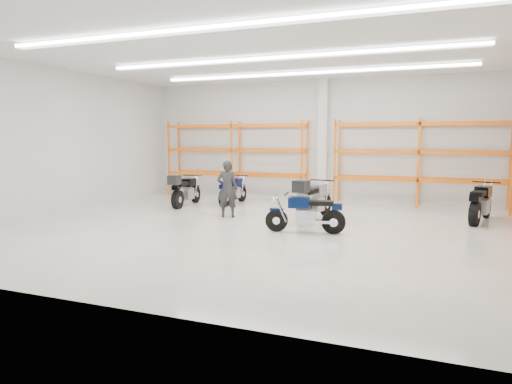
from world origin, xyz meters
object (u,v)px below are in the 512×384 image
at_px(motorcycle_main, 309,215).
at_px(structural_column, 323,140).
at_px(motorcycle_back_c, 312,200).
at_px(motorcycle_back_d, 480,204).
at_px(standing_man, 227,189).
at_px(motorcycle_back_b, 232,191).
at_px(motorcycle_back_a, 184,191).

distance_m(motorcycle_main, structural_column, 6.28).
relative_size(motorcycle_back_c, motorcycle_back_d, 1.08).
bearing_deg(standing_man, motorcycle_back_c, 171.00).
bearing_deg(motorcycle_back_c, standing_man, -171.30).
distance_m(motorcycle_back_b, motorcycle_back_c, 3.99).
relative_size(motorcycle_back_a, motorcycle_back_b, 1.07).
bearing_deg(motorcycle_back_a, motorcycle_back_b, 37.12).
height_order(motorcycle_back_c, structural_column, structural_column).
height_order(motorcycle_back_c, motorcycle_back_d, motorcycle_back_c).
height_order(motorcycle_back_d, structural_column, structural_column).
xyz_separation_m(motorcycle_back_a, motorcycle_back_d, (9.19, 0.39, -0.03)).
bearing_deg(motorcycle_back_d, motorcycle_back_a, -177.56).
bearing_deg(motorcycle_back_b, motorcycle_back_c, -30.79).
bearing_deg(motorcycle_main, motorcycle_back_c, 101.38).
bearing_deg(motorcycle_main, motorcycle_back_b, 135.24).
relative_size(motorcycle_back_b, motorcycle_back_d, 0.94).
distance_m(motorcycle_back_b, standing_man, 2.62).
bearing_deg(standing_man, motorcycle_back_d, 176.88).
height_order(motorcycle_back_b, standing_man, standing_man).
relative_size(motorcycle_main, structural_column, 0.44).
bearing_deg(motorcycle_back_d, structural_column, 151.20).
height_order(motorcycle_back_a, standing_man, standing_man).
bearing_deg(standing_man, motorcycle_main, 137.39).
height_order(motorcycle_main, motorcycle_back_b, motorcycle_back_b).
bearing_deg(motorcycle_back_a, motorcycle_back_d, 2.44).
distance_m(motorcycle_back_d, standing_man, 7.15).
bearing_deg(structural_column, motorcycle_back_d, -28.80).
relative_size(motorcycle_back_b, motorcycle_back_c, 0.87).
bearing_deg(structural_column, motorcycle_main, -79.97).
bearing_deg(standing_man, motorcycle_back_b, -86.49).
xyz_separation_m(motorcycle_back_a, motorcycle_back_b, (1.34, 1.02, -0.07)).
bearing_deg(standing_man, motorcycle_back_a, -49.34).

